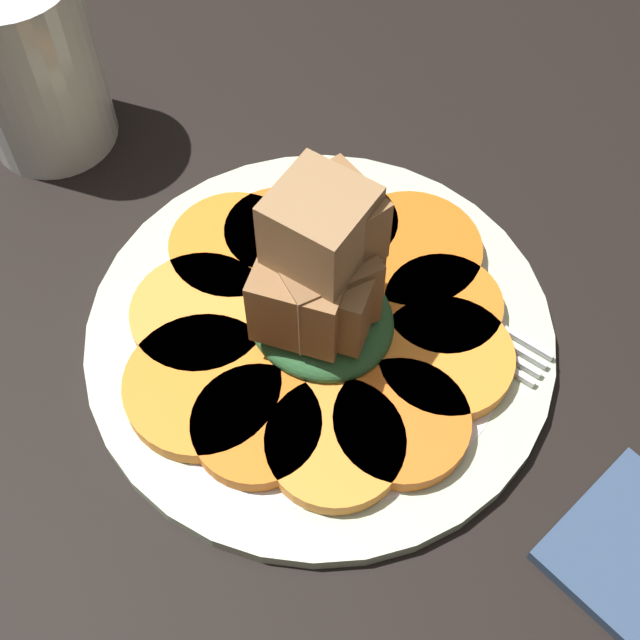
# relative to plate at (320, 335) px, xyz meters

# --- Properties ---
(table_slab) EXTENTS (1.20, 1.20, 0.02)m
(table_slab) POSITION_rel_plate_xyz_m (0.00, 0.00, -0.02)
(table_slab) COLOR black
(table_slab) RESTS_ON ground
(plate) EXTENTS (0.26, 0.26, 0.01)m
(plate) POSITION_rel_plate_xyz_m (0.00, 0.00, 0.00)
(plate) COLOR beige
(plate) RESTS_ON table_slab
(carrot_slice_0) EXTENTS (0.07, 0.07, 0.01)m
(carrot_slice_0) POSITION_rel_plate_xyz_m (-0.06, 0.04, 0.01)
(carrot_slice_0) COLOR orange
(carrot_slice_0) RESTS_ON plate
(carrot_slice_1) EXTENTS (0.07, 0.07, 0.01)m
(carrot_slice_1) POSITION_rel_plate_xyz_m (-0.07, 0.01, 0.01)
(carrot_slice_1) COLOR orange
(carrot_slice_1) RESTS_ON plate
(carrot_slice_2) EXTENTS (0.07, 0.07, 0.01)m
(carrot_slice_2) POSITION_rel_plate_xyz_m (-0.06, -0.03, 0.01)
(carrot_slice_2) COLOR orange
(carrot_slice_2) RESTS_ON plate
(carrot_slice_3) EXTENTS (0.07, 0.07, 0.01)m
(carrot_slice_3) POSITION_rel_plate_xyz_m (-0.04, -0.06, 0.01)
(carrot_slice_3) COLOR orange
(carrot_slice_3) RESTS_ON plate
(carrot_slice_4) EXTENTS (0.08, 0.08, 0.01)m
(carrot_slice_4) POSITION_rel_plate_xyz_m (-0.00, -0.07, 0.01)
(carrot_slice_4) COLOR orange
(carrot_slice_4) RESTS_ON plate
(carrot_slice_5) EXTENTS (0.06, 0.06, 0.01)m
(carrot_slice_5) POSITION_rel_plate_xyz_m (0.04, -0.06, 0.01)
(carrot_slice_5) COLOR orange
(carrot_slice_5) RESTS_ON plate
(carrot_slice_6) EXTENTS (0.06, 0.06, 0.01)m
(carrot_slice_6) POSITION_rel_plate_xyz_m (0.06, -0.02, 0.01)
(carrot_slice_6) COLOR orange
(carrot_slice_6) RESTS_ON plate
(carrot_slice_7) EXTENTS (0.07, 0.07, 0.01)m
(carrot_slice_7) POSITION_rel_plate_xyz_m (0.07, 0.00, 0.01)
(carrot_slice_7) COLOR orange
(carrot_slice_7) RESTS_ON plate
(carrot_slice_8) EXTENTS (0.08, 0.08, 0.01)m
(carrot_slice_8) POSITION_rel_plate_xyz_m (0.05, 0.04, 0.01)
(carrot_slice_8) COLOR orange
(carrot_slice_8) RESTS_ON plate
(carrot_slice_9) EXTENTS (0.08, 0.08, 0.01)m
(carrot_slice_9) POSITION_rel_plate_xyz_m (0.01, 0.07, 0.01)
(carrot_slice_9) COLOR orange
(carrot_slice_9) RESTS_ON plate
(carrot_slice_10) EXTENTS (0.07, 0.07, 0.01)m
(carrot_slice_10) POSITION_rel_plate_xyz_m (-0.02, 0.07, 0.01)
(carrot_slice_10) COLOR orange
(carrot_slice_10) RESTS_ON plate
(center_pile) EXTENTS (0.08, 0.08, 0.11)m
(center_pile) POSITION_rel_plate_xyz_m (-0.00, 0.00, 0.05)
(center_pile) COLOR #2D6033
(center_pile) RESTS_ON plate
(fork) EXTENTS (0.17, 0.05, 0.00)m
(fork) POSITION_rel_plate_xyz_m (-0.02, -0.05, 0.01)
(fork) COLOR silver
(fork) RESTS_ON plate
(water_glass) EXTENTS (0.08, 0.08, 0.12)m
(water_glass) POSITION_rel_plate_xyz_m (0.23, 0.02, 0.05)
(water_glass) COLOR silver
(water_glass) RESTS_ON table_slab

